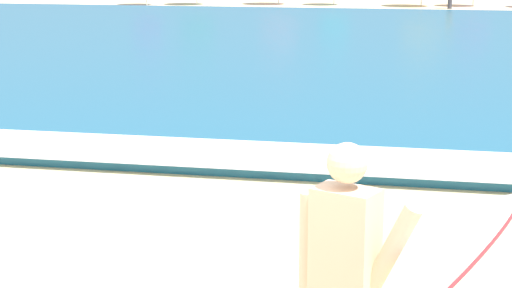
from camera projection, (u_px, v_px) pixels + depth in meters
sea at (372, 46)px, 23.33m from camera, size 120.00×28.00×0.14m
surf_foam at (303, 157)px, 10.53m from camera, size 120.00×1.51×0.01m
surfer_with_board at (386, 278)px, 4.37m from camera, size 1.39×2.66×1.73m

